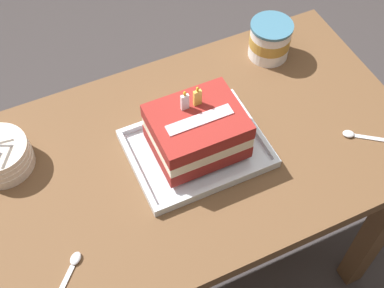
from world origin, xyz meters
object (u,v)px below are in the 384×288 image
foil_tray (197,150)px  bowl_stack (0,156)px  ice_cream_tub (270,40)px  serving_spoon_by_bowls (72,267)px  serving_spoon_near_tray (359,136)px  birthday_cake (197,131)px

foil_tray → bowl_stack: size_ratio=2.18×
ice_cream_tub → foil_tray: bearing=-145.9°
bowl_stack → ice_cream_tub: 0.74m
serving_spoon_by_bowls → bowl_stack: bearing=102.0°
serving_spoon_near_tray → ice_cream_tub: bearing=99.8°
ice_cream_tub → serving_spoon_near_tray: 0.35m
serving_spoon_near_tray → serving_spoon_by_bowls: bearing=-177.5°
ice_cream_tub → serving_spoon_by_bowls: bearing=-151.1°
serving_spoon_by_bowls → foil_tray: bearing=23.8°
serving_spoon_by_bowls → serving_spoon_near_tray: bearing=2.5°
birthday_cake → foil_tray: bearing=-90.0°
birthday_cake → bowl_stack: birthday_cake is taller
bowl_stack → ice_cream_tub: bowl_stack is taller
bowl_stack → serving_spoon_near_tray: bowl_stack is taller
bowl_stack → serving_spoon_near_tray: bearing=-19.5°
foil_tray → ice_cream_tub: 0.38m
foil_tray → ice_cream_tub: (0.31, 0.21, 0.05)m
foil_tray → birthday_cake: birthday_cake is taller
foil_tray → serving_spoon_by_bowls: 0.39m
foil_tray → bowl_stack: bowl_stack is taller
ice_cream_tub → serving_spoon_near_tray: bearing=-80.2°
foil_tray → serving_spoon_by_bowls: size_ratio=2.97×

